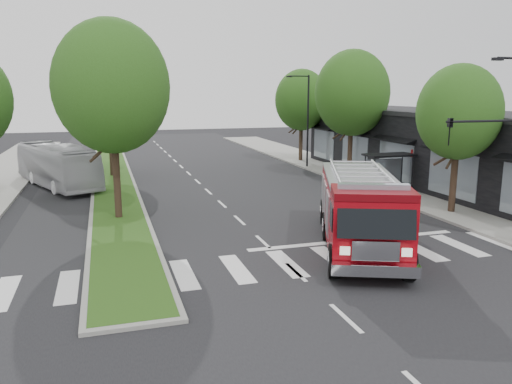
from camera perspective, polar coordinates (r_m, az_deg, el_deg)
ground at (r=22.33m, az=0.80°, el=-5.73°), size 140.00×140.00×0.00m
sidewalk_right at (r=36.38m, az=14.87°, el=0.69°), size 5.00×80.00×0.15m
median at (r=38.87m, az=-15.98°, el=1.30°), size 3.00×50.00×0.15m
storefront_row at (r=38.60m, az=20.76°, el=4.57°), size 8.00×30.00×5.00m
bus_shelter at (r=33.84m, az=14.81°, el=3.29°), size 3.20×1.60×2.61m
tree_right_near at (r=28.72m, az=22.17°, el=8.42°), size 4.40×4.40×8.05m
tree_right_mid at (r=38.77m, az=10.92°, el=11.04°), size 5.60×5.60×9.72m
tree_right_far at (r=47.86m, az=5.22°, el=10.43°), size 5.00×5.00×8.73m
tree_median_near at (r=26.33m, az=-16.17°, el=11.47°), size 5.80×5.80×10.16m
tree_median_far at (r=40.32m, az=-16.54°, el=10.78°), size 5.60×5.60×9.72m
streetlight_right_near at (r=23.40m, az=26.87°, el=5.50°), size 4.08×0.22×8.00m
streetlight_right_far at (r=43.76m, az=5.77°, el=8.56°), size 2.11×0.20×8.00m
fire_engine at (r=21.70m, az=11.81°, el=-2.02°), size 6.37×10.17×3.40m
city_bus at (r=37.81m, az=-21.80°, el=2.84°), size 6.40×10.90×2.99m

